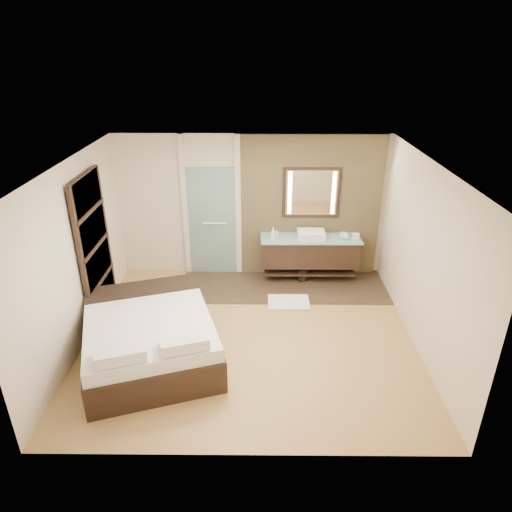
{
  "coord_description": "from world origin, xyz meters",
  "views": [
    {
      "loc": [
        0.15,
        -5.88,
        4.15
      ],
      "look_at": [
        0.09,
        0.6,
        1.1
      ],
      "focal_mm": 32.0,
      "sensor_mm": 36.0,
      "label": 1
    }
  ],
  "objects_px": {
    "bed": "(150,336)",
    "waste_bin": "(302,274)",
    "vanity": "(310,251)",
    "mirror_unit": "(312,193)"
  },
  "relations": [
    {
      "from": "vanity",
      "to": "waste_bin",
      "type": "height_order",
      "value": "vanity"
    },
    {
      "from": "vanity",
      "to": "bed",
      "type": "relative_size",
      "value": 0.71
    },
    {
      "from": "mirror_unit",
      "to": "vanity",
      "type": "bearing_deg",
      "value": -90.0
    },
    {
      "from": "mirror_unit",
      "to": "waste_bin",
      "type": "xyz_separation_m",
      "value": [
        -0.13,
        -0.31,
        -1.52
      ]
    },
    {
      "from": "vanity",
      "to": "mirror_unit",
      "type": "height_order",
      "value": "mirror_unit"
    },
    {
      "from": "vanity",
      "to": "mirror_unit",
      "type": "bearing_deg",
      "value": 90.0
    },
    {
      "from": "waste_bin",
      "to": "bed",
      "type": "bearing_deg",
      "value": -135.47
    },
    {
      "from": "bed",
      "to": "waste_bin",
      "type": "xyz_separation_m",
      "value": [
        2.39,
        2.35,
        -0.22
      ]
    },
    {
      "from": "bed",
      "to": "waste_bin",
      "type": "bearing_deg",
      "value": 26.82
    },
    {
      "from": "mirror_unit",
      "to": "waste_bin",
      "type": "bearing_deg",
      "value": -113.01
    }
  ]
}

